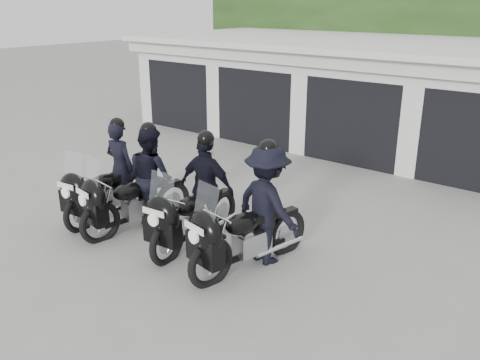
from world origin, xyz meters
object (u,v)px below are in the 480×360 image
Objects in this scene: police_bike_c at (200,196)px; police_bike_d at (258,213)px; police_bike_b at (142,183)px; police_bike_a at (109,178)px.

police_bike_d is at bearing -7.00° from police_bike_c.
police_bike_b is 1.00× the size of police_bike_c.
police_bike_c is at bearing -170.87° from police_bike_d.
police_bike_d is at bearing -1.60° from police_bike_a.
police_bike_a is 2.17m from police_bike_c.
police_bike_c is (1.27, 0.21, 0.00)m from police_bike_b.
police_bike_c is 1.29m from police_bike_d.
police_bike_d reaches higher than police_bike_b.
police_bike_d is at bearing 12.75° from police_bike_b.
police_bike_d reaches higher than police_bike_a.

